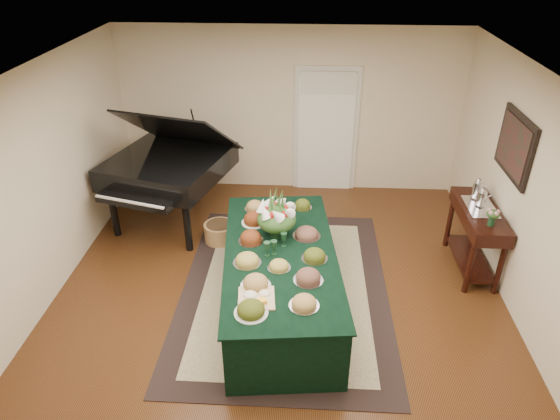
# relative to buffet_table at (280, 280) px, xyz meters

# --- Properties ---
(ground) EXTENTS (6.00, 6.00, 0.00)m
(ground) POSITION_rel_buffet_table_xyz_m (-0.03, 0.20, -0.40)
(ground) COLOR black
(ground) RESTS_ON ground
(area_rug) EXTENTS (2.56, 3.58, 0.01)m
(area_rug) POSITION_rel_buffet_table_xyz_m (0.04, 0.34, -0.39)
(area_rug) COLOR black
(area_rug) RESTS_ON ground
(kitchen_doorway) EXTENTS (1.05, 0.07, 2.10)m
(kitchen_doorway) POSITION_rel_buffet_table_xyz_m (0.57, 3.17, 0.63)
(kitchen_doorway) COLOR silver
(kitchen_doorway) RESTS_ON ground
(buffet_table) EXTENTS (1.53, 2.78, 0.78)m
(buffet_table) POSITION_rel_buffet_table_xyz_m (0.00, 0.00, 0.00)
(buffet_table) COLOR black
(buffet_table) RESTS_ON ground
(food_platters) EXTENTS (1.05, 2.34, 0.12)m
(food_platters) POSITION_rel_buffet_table_xyz_m (-0.05, -0.00, 0.44)
(food_platters) COLOR silver
(food_platters) RESTS_ON buffet_table
(cutting_board) EXTENTS (0.39, 0.39, 0.10)m
(cutting_board) POSITION_rel_buffet_table_xyz_m (-0.19, -0.80, 0.42)
(cutting_board) COLOR tan
(cutting_board) RESTS_ON buffet_table
(green_goblets) EXTENTS (0.25, 0.27, 0.18)m
(green_goblets) POSITION_rel_buffet_table_xyz_m (-0.06, 0.02, 0.48)
(green_goblets) COLOR #15351E
(green_goblets) RESTS_ON buffet_table
(floral_centerpiece) EXTENTS (0.48, 0.48, 0.48)m
(floral_centerpiece) POSITION_rel_buffet_table_xyz_m (-0.07, 0.37, 0.67)
(floral_centerpiece) COLOR #15351E
(floral_centerpiece) RESTS_ON buffet_table
(grand_piano) EXTENTS (2.00, 2.13, 1.85)m
(grand_piano) POSITION_rel_buffet_table_xyz_m (-1.74, 1.90, 0.54)
(grand_piano) COLOR black
(grand_piano) RESTS_ON ground
(wicker_basket) EXTENTS (0.44, 0.44, 0.27)m
(wicker_basket) POSITION_rel_buffet_table_xyz_m (-0.96, 1.39, -0.26)
(wicker_basket) COLOR #A07240
(wicker_basket) RESTS_ON ground
(mahogany_sideboard) EXTENTS (0.45, 1.23, 0.90)m
(mahogany_sideboard) POSITION_rel_buffet_table_xyz_m (2.46, 0.94, 0.30)
(mahogany_sideboard) COLOR black
(mahogany_sideboard) RESTS_ON ground
(tea_service) EXTENTS (0.34, 0.58, 0.30)m
(tea_service) POSITION_rel_buffet_table_xyz_m (2.46, 1.08, 0.62)
(tea_service) COLOR silver
(tea_service) RESTS_ON mahogany_sideboard
(pink_bouquet) EXTENTS (0.17, 0.17, 0.22)m
(pink_bouquet) POSITION_rel_buffet_table_xyz_m (2.46, 0.55, 0.65)
(pink_bouquet) COLOR #15351E
(pink_bouquet) RESTS_ON mahogany_sideboard
(wall_painting) EXTENTS (0.05, 0.95, 0.75)m
(wall_painting) POSITION_rel_buffet_table_xyz_m (2.68, 0.94, 1.35)
(wall_painting) COLOR black
(wall_painting) RESTS_ON ground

